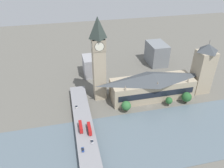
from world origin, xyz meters
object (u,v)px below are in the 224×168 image
at_px(parliament_hall, 152,85).
at_px(car_southbound_lead, 83,150).
at_px(car_northbound_mid, 76,107).
at_px(victoria_tower, 203,69).
at_px(road_bridge, 87,144).
at_px(clock_tower, 99,58).
at_px(double_decker_bus_mid, 89,129).
at_px(double_decker_bus_lead, 81,127).
at_px(car_northbound_lead, 92,141).

distance_m(parliament_hall, car_southbound_lead, 96.65).
bearing_deg(car_northbound_mid, victoria_tower, -86.37).
bearing_deg(road_bridge, clock_tower, -18.25).
bearing_deg(double_decker_bus_mid, double_decker_bus_lead, 61.06).
bearing_deg(road_bridge, double_decker_bus_lead, 10.18).
bearing_deg(double_decker_bus_lead, car_northbound_lead, -156.69).
xyz_separation_m(parliament_hall, victoria_tower, (0.06, -53.36, 12.60)).
bearing_deg(double_decker_bus_mid, clock_tower, -18.79).
distance_m(double_decker_bus_lead, car_southbound_lead, 21.93).
relative_size(double_decker_bus_lead, car_northbound_mid, 2.71).
xyz_separation_m(car_northbound_lead, car_southbound_lead, (-6.24, 7.66, 0.01)).
xyz_separation_m(road_bridge, car_southbound_lead, (-5.85, 3.82, 1.69)).
relative_size(parliament_hall, road_bridge, 0.51).
height_order(road_bridge, car_northbound_mid, car_northbound_mid).
xyz_separation_m(double_decker_bus_lead, car_southbound_lead, (-21.81, 0.95, -2.14)).
distance_m(clock_tower, road_bridge, 78.39).
relative_size(parliament_hall, clock_tower, 1.01).
xyz_separation_m(parliament_hall, car_northbound_mid, (-8.14, 76.08, -7.03)).
distance_m(parliament_hall, double_decker_bus_lead, 84.03).
bearing_deg(road_bridge, victoria_tower, -66.91).
height_order(clock_tower, car_northbound_lead, clock_tower).
relative_size(double_decker_bus_mid, car_northbound_mid, 2.99).
bearing_deg(car_northbound_lead, double_decker_bus_mid, 1.43).
bearing_deg(double_decker_bus_lead, clock_tower, -26.40).
distance_m(clock_tower, car_northbound_mid, 48.79).
height_order(road_bridge, double_decker_bus_mid, double_decker_bus_mid).
relative_size(double_decker_bus_mid, car_southbound_lead, 2.78).
relative_size(double_decker_bus_lead, car_southbound_lead, 2.53).
distance_m(parliament_hall, car_northbound_mid, 76.84).
bearing_deg(parliament_hall, car_northbound_lead, 127.83).
bearing_deg(victoria_tower, parliament_hall, 90.06).
bearing_deg(car_northbound_mid, car_northbound_lead, -170.21).
xyz_separation_m(double_decker_bus_mid, car_northbound_mid, (32.89, 7.45, -1.93)).
relative_size(parliament_hall, car_northbound_mid, 20.46).
bearing_deg(double_decker_bus_lead, car_southbound_lead, 177.50).
height_order(victoria_tower, car_southbound_lead, victoria_tower).
relative_size(clock_tower, road_bridge, 0.51).
bearing_deg(car_northbound_lead, parliament_hall, -52.17).
relative_size(double_decker_bus_lead, double_decker_bus_mid, 0.91).
distance_m(road_bridge, car_northbound_mid, 45.51).
bearing_deg(double_decker_bus_mid, car_northbound_mid, 12.77).
bearing_deg(car_northbound_mid, car_southbound_lead, -179.90).
distance_m(double_decker_bus_mid, car_northbound_lead, 12.20).
height_order(clock_tower, car_southbound_lead, clock_tower).
height_order(road_bridge, car_northbound_lead, car_northbound_lead).
height_order(car_northbound_mid, car_southbound_lead, car_northbound_mid).
distance_m(double_decker_bus_lead, double_decker_bus_mid, 7.33).
relative_size(clock_tower, victoria_tower, 1.45).
relative_size(road_bridge, double_decker_bus_lead, 14.73).
bearing_deg(clock_tower, victoria_tower, -96.17).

